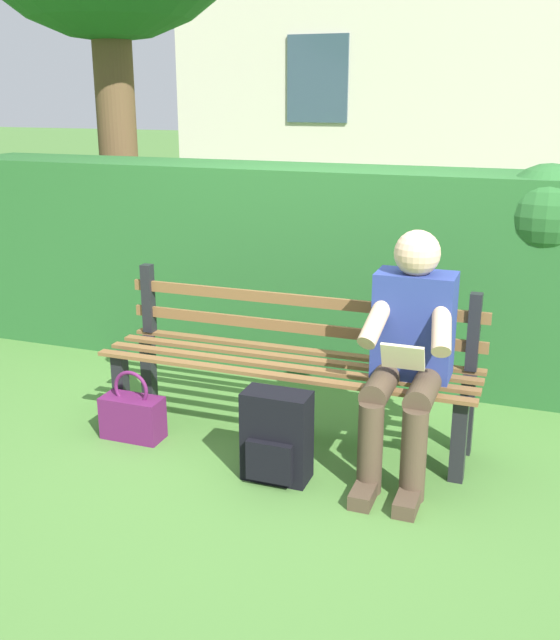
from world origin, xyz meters
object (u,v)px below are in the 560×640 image
object	(u,v)px
park_bench	(290,360)
handbag	(133,416)
backpack	(277,437)
person_seated	(408,348)

from	to	relation	value
park_bench	handbag	distance (m)	0.90
backpack	handbag	xyz separation A→B (m)	(0.88, -0.15, -0.09)
park_bench	handbag	world-z (taller)	park_bench
park_bench	backpack	bearing A→B (deg)	102.02
backpack	handbag	world-z (taller)	backpack
person_seated	handbag	xyz separation A→B (m)	(1.43, 0.18, -0.49)
park_bench	person_seated	distance (m)	0.70
person_seated	backpack	distance (m)	0.76
person_seated	backpack	xyz separation A→B (m)	(0.55, 0.33, -0.40)
park_bench	handbag	bearing A→B (deg)	23.84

